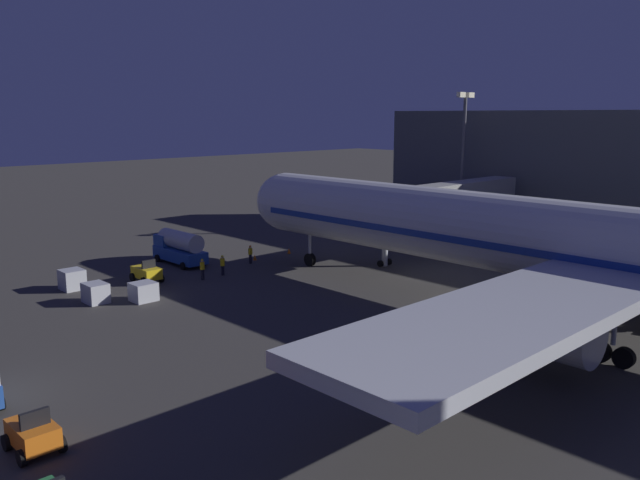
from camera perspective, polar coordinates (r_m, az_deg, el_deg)
The scene contains 15 objects.
ground_plane at distance 49.49m, azimuth 12.89°, elevation -5.57°, with size 320.00×320.00×0.00m, color #383533.
airliner_at_gate at distance 43.40m, azimuth 25.20°, elevation -1.07°, with size 50.77×68.90×20.11m.
jet_bridge at distance 65.42m, azimuth 10.06°, elevation 3.66°, with size 23.49×3.40×7.24m.
apron_floodlight_mast at distance 78.84m, azimuth 12.53°, elevation 7.66°, with size 2.90×0.50×16.43m.
pushback_tug at distance 30.59m, azimuth -23.98°, elevation -15.36°, with size 1.86×2.50×1.95m.
baggage_tug_lead at distance 56.42m, azimuth -15.05°, elevation -2.80°, with size 1.86×2.75×1.95m.
fuel_tanker at distance 62.35m, azimuth -12.36°, elevation -0.57°, with size 2.46×6.45×3.15m.
baggage_container_near_belt at distance 50.82m, azimuth -15.31°, elevation -4.42°, with size 1.76×1.64×1.41m, color #B7BABF.
baggage_container_mid_row at distance 55.84m, azimuth -21.03°, elevation -3.28°, with size 1.70×1.75×1.63m, color #B7BABF.
baggage_container_far_row at distance 51.38m, azimuth -19.19°, elevation -4.43°, with size 1.51×1.86×1.49m, color #B7BABF.
ground_crew_near_nose_gear at distance 55.96m, azimuth -10.34°, elevation -2.47°, with size 0.40×0.40×1.83m.
ground_crew_by_belt_loader at distance 61.50m, azimuth -6.17°, elevation -1.19°, with size 0.40×0.40×1.74m.
ground_crew_marshaller_fwd at distance 57.27m, azimuth -8.60°, elevation -2.13°, with size 0.40×0.40×1.80m.
traffic_cone_nose_port at distance 65.69m, azimuth -2.75°, elevation -0.96°, with size 0.36×0.36×0.55m, color orange.
traffic_cone_nose_starboard at distance 62.97m, azimuth -5.77°, elevation -1.53°, with size 0.36×0.36×0.55m, color orange.
Camera 1 is at (39.88, 25.82, 13.88)m, focal length 36.27 mm.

